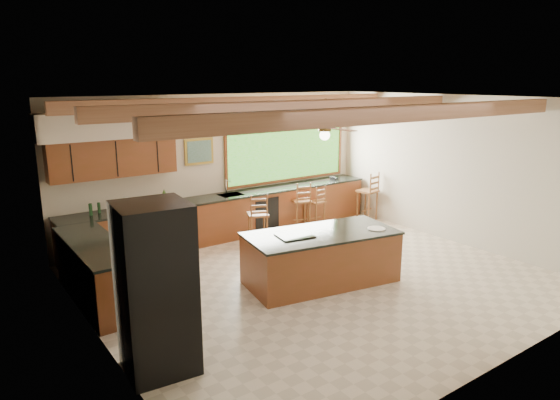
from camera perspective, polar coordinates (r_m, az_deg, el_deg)
ground at (r=8.57m, az=4.42°, el=-9.01°), size 7.20×7.20×0.00m
room_shell at (r=8.39m, az=0.94°, el=6.23°), size 7.27×6.54×3.02m
counter_run at (r=9.99m, az=-8.52°, el=-2.97°), size 7.12×3.10×1.24m
island at (r=8.32m, az=4.69°, el=-6.53°), size 2.64×1.58×0.88m
refrigerator at (r=5.87m, az=-14.00°, el=-9.85°), size 0.84×0.82×2.00m
bar_stool_a at (r=9.91m, az=-2.37°, el=-1.79°), size 0.52×0.53×1.11m
bar_stool_b at (r=11.34m, az=4.31°, el=-0.30°), size 0.37×0.37×0.96m
bar_stool_c at (r=11.04m, az=2.57°, el=-0.21°), size 0.49×0.49×1.10m
bar_stool_d at (r=11.99m, az=10.19°, el=0.91°), size 0.48×0.48×1.17m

